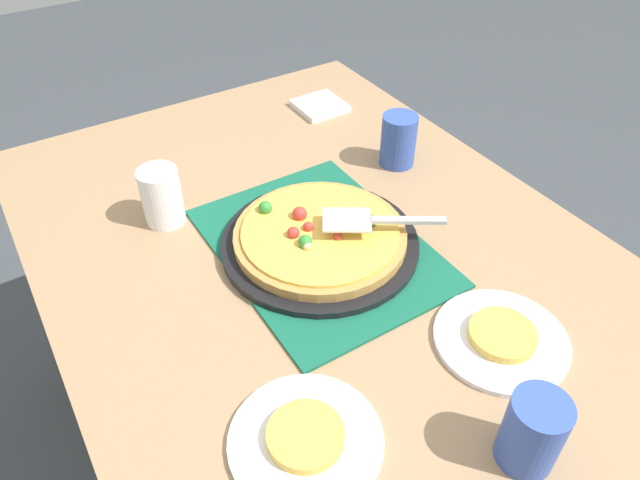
% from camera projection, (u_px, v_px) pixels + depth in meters
% --- Properties ---
extents(ground_plane, '(8.00, 8.00, 0.00)m').
position_uv_depth(ground_plane, '(320.00, 449.00, 1.63)').
color(ground_plane, '#3D4247').
extents(dining_table, '(1.40, 1.00, 0.75)m').
position_uv_depth(dining_table, '(320.00, 287.00, 1.21)').
color(dining_table, '#9E7A56').
rests_on(dining_table, ground_plane).
extents(placemat, '(0.48, 0.36, 0.01)m').
position_uv_depth(placemat, '(320.00, 247.00, 1.14)').
color(placemat, '#145B42').
rests_on(placemat, dining_table).
extents(pizza_pan, '(0.38, 0.38, 0.01)m').
position_uv_depth(pizza_pan, '(320.00, 243.00, 1.13)').
color(pizza_pan, black).
rests_on(pizza_pan, placemat).
extents(pizza, '(0.33, 0.33, 0.05)m').
position_uv_depth(pizza, '(320.00, 234.00, 1.12)').
color(pizza, '#B78442').
rests_on(pizza, pizza_pan).
extents(plate_near_left, '(0.22, 0.22, 0.01)m').
position_uv_depth(plate_near_left, '(306.00, 441.00, 0.82)').
color(plate_near_left, white).
rests_on(plate_near_left, dining_table).
extents(plate_far_right, '(0.22, 0.22, 0.01)m').
position_uv_depth(plate_far_right, '(501.00, 340.00, 0.96)').
color(plate_far_right, white).
rests_on(plate_far_right, dining_table).
extents(served_slice_left, '(0.11, 0.11, 0.02)m').
position_uv_depth(served_slice_left, '(306.00, 436.00, 0.81)').
color(served_slice_left, '#EAB747').
rests_on(served_slice_left, plate_near_left).
extents(served_slice_right, '(0.11, 0.11, 0.02)m').
position_uv_depth(served_slice_right, '(503.00, 335.00, 0.95)').
color(served_slice_right, '#EAB747').
rests_on(served_slice_right, plate_far_right).
extents(cup_near, '(0.08, 0.08, 0.12)m').
position_uv_depth(cup_near, '(533.00, 432.00, 0.77)').
color(cup_near, '#3351AD').
rests_on(cup_near, dining_table).
extents(cup_far, '(0.08, 0.08, 0.12)m').
position_uv_depth(cup_far, '(162.00, 196.00, 1.16)').
color(cup_far, white).
rests_on(cup_far, dining_table).
extents(cup_corner, '(0.08, 0.08, 0.12)m').
position_uv_depth(cup_corner, '(398.00, 140.00, 1.32)').
color(cup_corner, '#3351AD').
rests_on(cup_corner, dining_table).
extents(pizza_server, '(0.16, 0.22, 0.01)m').
position_uv_depth(pizza_server, '(373.00, 220.00, 1.09)').
color(pizza_server, silver).
rests_on(pizza_server, pizza).
extents(napkin_stack, '(0.12, 0.12, 0.02)m').
position_uv_depth(napkin_stack, '(320.00, 106.00, 1.55)').
color(napkin_stack, white).
rests_on(napkin_stack, dining_table).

